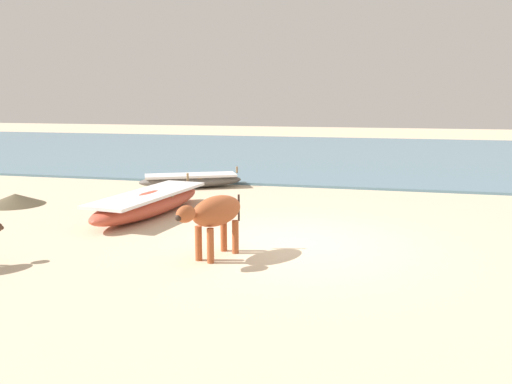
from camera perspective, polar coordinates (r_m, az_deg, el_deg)
ground at (r=10.25m, az=3.80°, el=-5.47°), size 80.00×80.00×0.00m
sea_water at (r=26.33m, az=9.99°, el=4.01°), size 60.00×20.00×0.08m
fishing_boat_3 at (r=16.54m, az=-6.92°, el=1.24°), size 3.17×2.12×0.61m
fishing_boat_4 at (r=12.85m, az=-11.28°, el=-1.13°), size 1.61×4.31×0.74m
cow_adult_rust at (r=9.20m, az=-4.39°, el=-2.32°), size 0.90×1.61×1.07m
debris_pile_0 at (r=15.16m, az=-24.15°, el=-0.71°), size 1.90×1.90×0.29m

